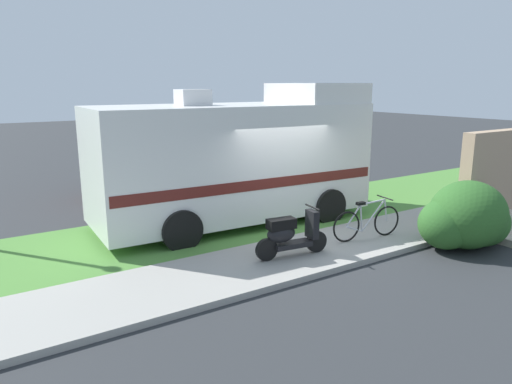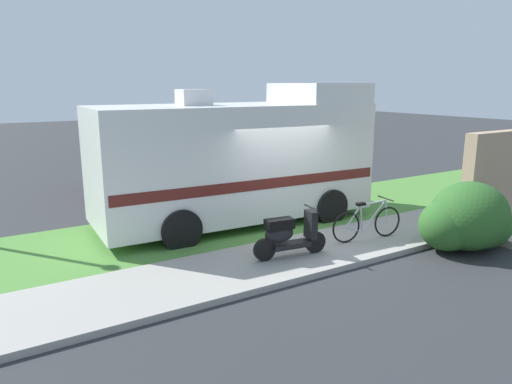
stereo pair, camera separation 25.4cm
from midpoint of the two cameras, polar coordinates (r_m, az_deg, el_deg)
The scene contains 10 objects.
ground_plane at distance 11.01m, azimuth 5.03°, elevation -5.40°, with size 80.00×80.00×0.00m, color #2D3033.
sidewalk at distance 10.11m, azimuth 9.13°, elevation -6.85°, with size 24.00×2.00×0.12m.
grass_strip at distance 12.17m, azimuth 0.81°, elevation -3.36°, with size 24.00×3.40×0.08m.
motorhome_rv at distance 11.64m, azimuth -1.53°, elevation 4.04°, with size 6.87×2.83×3.47m.
scooter at distance 9.28m, azimuth 4.65°, elevation -5.15°, with size 1.57×0.53×0.97m.
bicycle at distance 10.60m, azimuth 13.96°, elevation -3.62°, with size 1.76×0.52×0.90m.
pickup_truck_near at distance 15.87m, azimuth -9.87°, elevation 3.74°, with size 5.71×2.32×1.83m.
porch_steps at distance 12.35m, azimuth 27.59°, elevation -0.17°, with size 2.00×1.26×2.40m.
bush_by_porch at distance 10.86m, azimuth 24.77°, elevation -3.06°, with size 2.04×1.53×1.44m.
bottle_green at distance 12.84m, azimuth 20.65°, elevation -2.53°, with size 0.07×0.07×0.23m.
Camera 2 is at (-6.19, -8.41, 3.45)m, focal length 33.11 mm.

